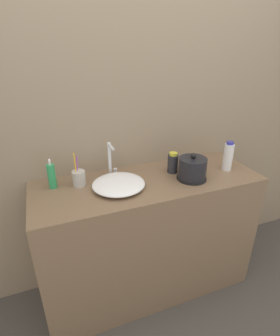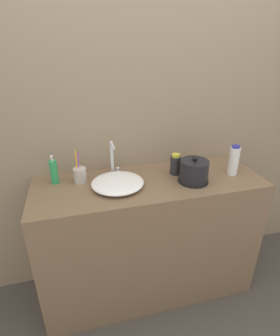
% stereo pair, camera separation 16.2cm
% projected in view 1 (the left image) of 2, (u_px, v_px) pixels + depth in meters
% --- Properties ---
extents(ground_plane, '(12.00, 12.00, 0.00)m').
position_uv_depth(ground_plane, '(162.00, 311.00, 1.85)').
color(ground_plane, '#47423D').
extents(wall_back, '(6.00, 0.04, 2.60)m').
position_uv_depth(wall_back, '(134.00, 112.00, 1.76)').
color(wall_back, gray).
rests_on(wall_back, ground_plane).
extents(vanity_counter, '(1.47, 0.52, 0.92)m').
position_uv_depth(vanity_counter, '(148.00, 237.00, 1.88)').
color(vanity_counter, brown).
rests_on(vanity_counter, ground_plane).
extents(sink_basin, '(0.32, 0.31, 0.05)m').
position_uv_depth(sink_basin, '(119.00, 184.00, 1.59)').
color(sink_basin, white).
rests_on(sink_basin, vanity_counter).
extents(faucet, '(0.06, 0.11, 0.23)m').
position_uv_depth(faucet, '(111.00, 158.00, 1.70)').
color(faucet, silver).
rests_on(faucet, vanity_counter).
extents(electric_kettle, '(0.19, 0.19, 0.18)m').
position_uv_depth(electric_kettle, '(192.00, 169.00, 1.68)').
color(electric_kettle, black).
rests_on(electric_kettle, vanity_counter).
extents(toothbrush_cup, '(0.08, 0.08, 0.22)m').
position_uv_depth(toothbrush_cup, '(79.00, 178.00, 1.61)').
color(toothbrush_cup, '#B7B2A8').
rests_on(toothbrush_cup, vanity_counter).
extents(lotion_bottle, '(0.05, 0.05, 0.19)m').
position_uv_depth(lotion_bottle, '(52.00, 176.00, 1.57)').
color(lotion_bottle, '#2D9956').
rests_on(lotion_bottle, vanity_counter).
extents(shampoo_bottle, '(0.07, 0.07, 0.14)m').
position_uv_depth(shampoo_bottle, '(173.00, 163.00, 1.77)').
color(shampoo_bottle, '#28282D').
rests_on(shampoo_bottle, vanity_counter).
extents(mouthwash_bottle, '(0.06, 0.06, 0.21)m').
position_uv_depth(mouthwash_bottle, '(228.00, 156.00, 1.79)').
color(mouthwash_bottle, white).
rests_on(mouthwash_bottle, vanity_counter).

